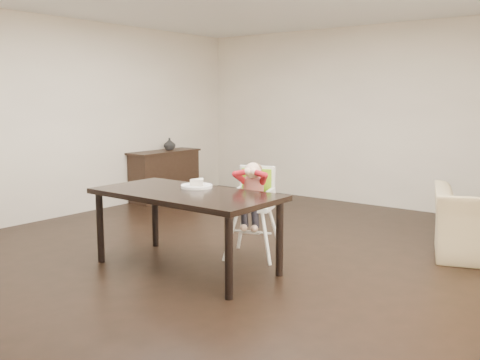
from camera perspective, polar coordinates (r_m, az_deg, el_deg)
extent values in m
plane|color=black|center=(5.57, -1.70, -8.20)|extent=(7.00, 7.00, 0.00)
cube|color=beige|center=(8.34, 13.80, 6.60)|extent=(6.00, 0.02, 2.70)
cube|color=beige|center=(7.60, -19.62, 6.17)|extent=(0.02, 7.00, 2.70)
cube|color=black|center=(5.06, -5.82, -1.53)|extent=(1.80, 0.90, 0.05)
cylinder|color=black|center=(5.49, -14.69, -4.95)|extent=(0.07, 0.07, 0.70)
cylinder|color=black|center=(4.35, -1.19, -8.27)|extent=(0.07, 0.07, 0.70)
cylinder|color=black|center=(5.96, -9.05, -3.71)|extent=(0.07, 0.07, 0.70)
cylinder|color=black|center=(4.92, 4.25, -6.26)|extent=(0.07, 0.07, 0.70)
cylinder|color=white|center=(5.41, -1.02, -5.85)|extent=(0.05, 0.05, 0.52)
cylinder|color=white|center=(5.31, 2.81, -6.15)|extent=(0.05, 0.05, 0.52)
cylinder|color=white|center=(5.75, 0.16, -4.97)|extent=(0.05, 0.05, 0.52)
cylinder|color=white|center=(5.66, 3.77, -5.22)|extent=(0.05, 0.05, 0.52)
cube|color=white|center=(5.47, 1.44, -2.90)|extent=(0.46, 0.44, 0.05)
cube|color=#80C218|center=(5.46, 1.44, -2.56)|extent=(0.37, 0.36, 0.03)
cube|color=white|center=(5.57, 1.86, -0.46)|extent=(0.36, 0.17, 0.39)
cube|color=#80C218|center=(5.54, 1.78, -0.60)|extent=(0.30, 0.13, 0.35)
cube|color=black|center=(5.49, 0.98, -0.68)|extent=(0.08, 0.17, 0.02)
cube|color=black|center=(5.46, 2.19, -0.74)|extent=(0.08, 0.17, 0.02)
cylinder|color=red|center=(5.44, 1.45, -1.12)|extent=(0.27, 0.27, 0.25)
sphere|color=beige|center=(5.39, 1.40, 0.98)|extent=(0.21, 0.21, 0.17)
ellipsoid|color=brown|center=(5.41, 1.47, 1.21)|extent=(0.22, 0.21, 0.13)
sphere|color=beige|center=(5.31, 0.80, 0.93)|extent=(0.10, 0.10, 0.07)
sphere|color=beige|center=(5.30, 1.47, 0.90)|extent=(0.10, 0.10, 0.07)
cylinder|color=white|center=(5.26, -4.65, -0.71)|extent=(0.36, 0.36, 0.02)
torus|color=white|center=(5.26, -4.65, -0.57)|extent=(0.36, 0.36, 0.02)
cube|color=black|center=(8.69, -8.03, 0.42)|extent=(0.40, 1.20, 0.76)
cube|color=black|center=(8.64, -8.09, 3.01)|extent=(0.44, 1.26, 0.03)
imported|color=#99999E|center=(8.72, -7.52, 3.80)|extent=(0.25, 0.25, 0.19)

